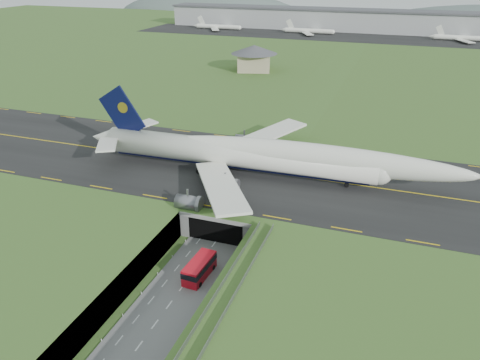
% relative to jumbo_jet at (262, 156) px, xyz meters
% --- Properties ---
extents(ground, '(900.00, 900.00, 0.00)m').
position_rel_jumbo_jet_xyz_m(ground, '(-3.12, -30.39, -11.42)').
color(ground, '#446227').
rests_on(ground, ground).
extents(airfield_deck, '(800.00, 800.00, 6.00)m').
position_rel_jumbo_jet_xyz_m(airfield_deck, '(-3.12, -30.39, -8.42)').
color(airfield_deck, gray).
rests_on(airfield_deck, ground).
extents(trench_road, '(12.00, 75.00, 0.20)m').
position_rel_jumbo_jet_xyz_m(trench_road, '(-3.12, -37.89, -11.32)').
color(trench_road, slate).
rests_on(trench_road, ground).
extents(taxiway, '(800.00, 44.00, 0.18)m').
position_rel_jumbo_jet_xyz_m(taxiway, '(-3.12, 2.61, -5.33)').
color(taxiway, black).
rests_on(taxiway, airfield_deck).
extents(tunnel_portal, '(17.00, 22.30, 6.00)m').
position_rel_jumbo_jet_xyz_m(tunnel_portal, '(-3.12, -13.68, -8.09)').
color(tunnel_portal, gray).
rests_on(tunnel_portal, ground).
extents(guideway, '(3.00, 53.00, 7.05)m').
position_rel_jumbo_jet_xyz_m(guideway, '(7.88, -49.50, -6.10)').
color(guideway, '#A8A8A3').
rests_on(guideway, ground).
extents(jumbo_jet, '(94.71, 60.93, 20.16)m').
position_rel_jumbo_jet_xyz_m(jumbo_jet, '(0.00, 0.00, 0.00)').
color(jumbo_jet, white).
rests_on(jumbo_jet, ground).
extents(shuttle_tram, '(3.68, 8.66, 3.44)m').
position_rel_jumbo_jet_xyz_m(shuttle_tram, '(-1.50, -34.18, -9.54)').
color(shuttle_tram, red).
rests_on(shuttle_tram, ground).
extents(service_building, '(26.74, 26.74, 11.86)m').
position_rel_jumbo_jet_xyz_m(service_building, '(-39.04, 114.72, 1.60)').
color(service_building, tan).
rests_on(service_building, ground).
extents(cargo_terminal, '(320.00, 67.00, 15.60)m').
position_rel_jumbo_jet_xyz_m(cargo_terminal, '(-3.37, 269.03, 2.53)').
color(cargo_terminal, '#B2B2B2').
rests_on(cargo_terminal, ground).
extents(distant_hills, '(700.00, 91.00, 60.00)m').
position_rel_jumbo_jet_xyz_m(distant_hills, '(61.26, 399.61, -15.42)').
color(distant_hills, '#50605D').
rests_on(distant_hills, ground).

